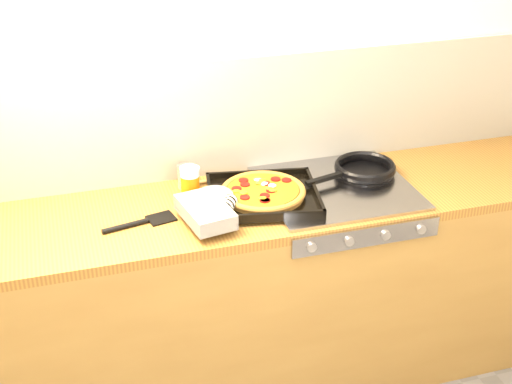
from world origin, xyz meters
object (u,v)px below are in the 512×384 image
object	(u,v)px
pizza_on_tray	(247,197)
tomato_can	(186,176)
juice_glass	(190,182)
frying_pan	(364,169)

from	to	relation	value
pizza_on_tray	tomato_can	xyz separation A→B (m)	(-0.19, 0.24, 0.00)
juice_glass	tomato_can	bearing A→B (deg)	88.44
pizza_on_tray	tomato_can	distance (m)	0.31
pizza_on_tray	juice_glass	bearing A→B (deg)	143.22
pizza_on_tray	tomato_can	size ratio (longest dim) A/B	6.04
frying_pan	tomato_can	bearing A→B (deg)	170.10
juice_glass	frying_pan	bearing A→B (deg)	-2.77
frying_pan	tomato_can	distance (m)	0.75
tomato_can	juice_glass	bearing A→B (deg)	-91.56
frying_pan	tomato_can	world-z (taller)	tomato_can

